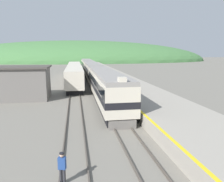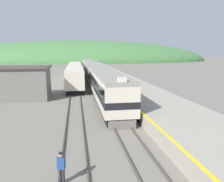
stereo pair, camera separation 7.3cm
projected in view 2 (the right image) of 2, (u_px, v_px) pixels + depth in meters
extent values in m
cube|color=#4C443D|center=(86.00, 72.00, 67.47)|extent=(0.08, 180.00, 0.16)
cube|color=#4C443D|center=(90.00, 72.00, 67.70)|extent=(0.08, 180.00, 0.16)
cube|color=#4C443D|center=(73.00, 73.00, 66.84)|extent=(0.08, 180.00, 0.16)
cube|color=#4C443D|center=(78.00, 73.00, 67.07)|extent=(0.08, 180.00, 0.16)
cube|color=#9E9689|center=(116.00, 78.00, 48.88)|extent=(6.59, 140.00, 1.14)
cube|color=yellow|center=(101.00, 76.00, 48.27)|extent=(0.24, 140.00, 0.01)
ellipsoid|color=#477A42|center=(81.00, 61.00, 152.65)|extent=(181.44, 81.65, 28.06)
cube|color=slate|center=(23.00, 84.00, 29.47)|extent=(6.83, 4.99, 4.20)
cube|color=#47423D|center=(21.00, 67.00, 29.08)|extent=(7.33, 5.49, 0.24)
cube|color=black|center=(106.00, 99.00, 27.91)|extent=(2.42, 19.48, 0.85)
cube|color=beige|center=(106.00, 85.00, 27.60)|extent=(2.95, 20.72, 2.69)
cube|color=black|center=(106.00, 87.00, 27.64)|extent=(2.98, 20.74, 0.59)
cube|color=black|center=(106.00, 80.00, 27.50)|extent=(2.97, 19.48, 0.81)
cube|color=gray|center=(106.00, 73.00, 27.33)|extent=(2.77, 20.72, 0.40)
cube|color=black|center=(120.00, 94.00, 18.53)|extent=(2.99, 2.20, 1.08)
cube|color=beige|center=(122.00, 79.00, 17.64)|extent=(0.64, 0.80, 0.36)
cube|color=slate|center=(122.00, 125.00, 18.05)|extent=(2.30, 0.40, 0.77)
cube|color=black|center=(93.00, 79.00, 48.75)|extent=(2.42, 19.16, 0.85)
cube|color=beige|center=(93.00, 71.00, 48.44)|extent=(2.95, 20.39, 2.69)
cube|color=black|center=(93.00, 72.00, 48.47)|extent=(2.98, 20.41, 0.59)
cube|color=black|center=(93.00, 68.00, 48.33)|extent=(2.97, 19.16, 0.81)
cube|color=gray|center=(93.00, 64.00, 48.16)|extent=(2.77, 20.39, 0.40)
cube|color=black|center=(88.00, 71.00, 69.42)|extent=(2.42, 19.16, 0.85)
cube|color=beige|center=(88.00, 65.00, 69.11)|extent=(2.95, 20.39, 2.69)
cube|color=black|center=(88.00, 66.00, 69.15)|extent=(2.98, 20.41, 0.59)
cube|color=black|center=(88.00, 63.00, 69.01)|extent=(2.97, 19.16, 0.81)
cube|color=gray|center=(87.00, 60.00, 68.84)|extent=(2.77, 20.39, 0.40)
cube|color=black|center=(75.00, 79.00, 47.57)|extent=(2.46, 32.19, 0.80)
cube|color=beige|center=(75.00, 71.00, 47.26)|extent=(2.90, 33.53, 2.76)
cylinder|color=#2D2D33|center=(60.00, 176.00, 10.56)|extent=(0.14, 0.14, 0.77)
cylinder|color=#2D2D33|center=(63.00, 176.00, 10.54)|extent=(0.14, 0.14, 0.77)
cube|color=navy|center=(61.00, 163.00, 10.43)|extent=(0.41, 0.31, 0.60)
sphere|color=tan|center=(61.00, 155.00, 10.36)|extent=(0.21, 0.21, 0.21)
cylinder|color=black|center=(61.00, 153.00, 10.34)|extent=(0.22, 0.22, 0.06)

